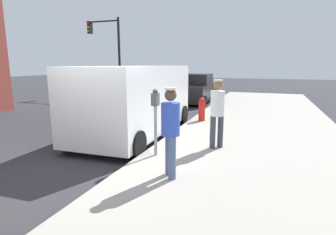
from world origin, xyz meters
name	(u,v)px	position (x,y,z in m)	size (l,w,h in m)	color
ground_plane	(89,164)	(0.00, 0.00, 0.00)	(80.00, 80.00, 0.00)	#2D2D33
sidewalk_slab	(251,184)	(3.50, 0.00, 0.07)	(5.00, 32.00, 0.15)	#9E998E
parking_meter_near	(155,111)	(1.35, 0.69, 1.18)	(0.14, 0.18, 1.52)	gray
pedestrian_in_blue	(171,127)	(2.08, -0.34, 1.09)	(0.34, 0.34, 1.65)	#4C608C
pedestrian_in_white	(217,109)	(2.55, 1.74, 1.12)	(0.34, 0.34, 1.69)	#383D47
parked_van	(136,99)	(-0.15, 2.71, 1.15)	(2.26, 5.26, 2.15)	white
parked_sedan_ahead	(196,89)	(-0.30, 10.76, 0.75)	(1.99, 4.42, 1.65)	black
traffic_light_corner	(108,44)	(-6.59, 11.44, 3.52)	(2.48, 0.42, 5.20)	black
fire_hydrant	(202,110)	(1.45, 4.85, 0.57)	(0.24, 0.24, 0.86)	red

